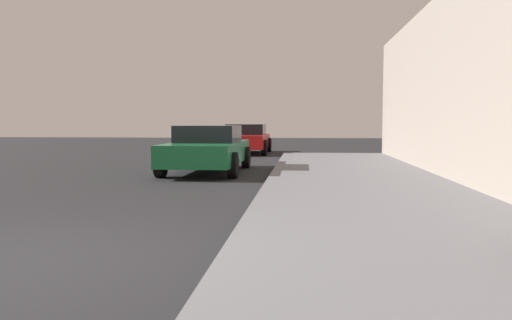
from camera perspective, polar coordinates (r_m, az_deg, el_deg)
name	(u,v)px	position (r m, az deg, el deg)	size (l,w,h in m)	color
ground_plane	(14,263)	(5.62, -25.05, -10.27)	(80.00, 80.00, 0.00)	#232326
sidewalk	(439,266)	(5.01, 19.51, -10.98)	(4.00, 32.00, 0.15)	slate
car_green	(208,149)	(14.16, -5.35, 1.27)	(2.02, 4.46, 1.27)	#196638
car_red	(246,139)	(22.60, -1.12, 2.37)	(2.04, 4.28, 1.27)	red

